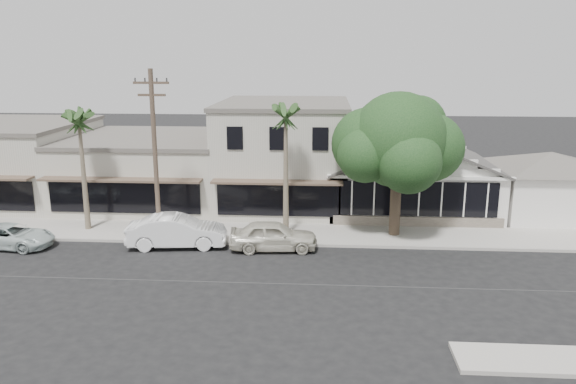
# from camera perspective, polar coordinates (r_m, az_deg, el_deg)

# --- Properties ---
(ground) EXTENTS (140.00, 140.00, 0.00)m
(ground) POSITION_cam_1_polar(r_m,az_deg,el_deg) (24.56, 4.31, -9.42)
(ground) COLOR black
(ground) RESTS_ON ground
(sidewalk_north) EXTENTS (90.00, 3.50, 0.15)m
(sidewalk_north) POSITION_cam_1_polar(r_m,az_deg,el_deg) (31.80, -10.35, -3.99)
(sidewalk_north) COLOR #9E9991
(sidewalk_north) RESTS_ON ground
(corner_shop) EXTENTS (10.40, 8.60, 5.10)m
(corner_shop) POSITION_cam_1_polar(r_m,az_deg,el_deg) (36.14, 12.24, 2.23)
(corner_shop) COLOR white
(corner_shop) RESTS_ON ground
(side_cottage) EXTENTS (6.00, 6.00, 3.00)m
(side_cottage) POSITION_cam_1_polar(r_m,az_deg,el_deg) (37.55, 24.84, -0.06)
(side_cottage) COLOR white
(side_cottage) RESTS_ON ground
(row_building_near) EXTENTS (8.00, 10.00, 6.50)m
(row_building_near) POSITION_cam_1_polar(r_m,az_deg,el_deg) (36.74, -0.40, 3.74)
(row_building_near) COLOR #B9B5A7
(row_building_near) RESTS_ON ground
(row_building_midnear) EXTENTS (10.00, 10.00, 4.20)m
(row_building_midnear) POSITION_cam_1_polar(r_m,az_deg,el_deg) (38.67, -13.82, 2.11)
(row_building_midnear) COLOR #B4AEA1
(row_building_midnear) RESTS_ON ground
(utility_pole) EXTENTS (1.80, 0.24, 9.00)m
(utility_pole) POSITION_cam_1_polar(r_m,az_deg,el_deg) (29.51, -13.36, 3.91)
(utility_pole) COLOR brown
(utility_pole) RESTS_ON ground
(car_0) EXTENTS (4.54, 2.11, 1.51)m
(car_0) POSITION_cam_1_polar(r_m,az_deg,el_deg) (28.47, -1.49, -4.45)
(car_0) COLOR beige
(car_0) RESTS_ON ground
(car_1) EXTENTS (5.22, 2.33, 1.66)m
(car_1) POSITION_cam_1_polar(r_m,az_deg,el_deg) (29.45, -11.22, -3.93)
(car_1) COLOR white
(car_1) RESTS_ON ground
(car_2) EXTENTS (4.51, 2.45, 1.20)m
(car_2) POSITION_cam_1_polar(r_m,az_deg,el_deg) (32.18, -26.26, -4.04)
(car_2) COLOR silver
(car_2) RESTS_ON ground
(shade_tree) EXTENTS (7.07, 6.39, 7.84)m
(shade_tree) POSITION_cam_1_polar(r_m,az_deg,el_deg) (30.25, 10.96, 4.99)
(shade_tree) COLOR #4A3C2C
(shade_tree) RESTS_ON ground
(palm_east) EXTENTS (2.72, 2.72, 7.58)m
(palm_east) POSITION_cam_1_polar(r_m,az_deg,el_deg) (29.32, -0.22, 7.62)
(palm_east) COLOR #726651
(palm_east) RESTS_ON ground
(palm_mid) EXTENTS (2.91, 2.91, 7.22)m
(palm_mid) POSITION_cam_1_polar(r_m,az_deg,el_deg) (32.34, -20.48, 6.76)
(palm_mid) COLOR #726651
(palm_mid) RESTS_ON ground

